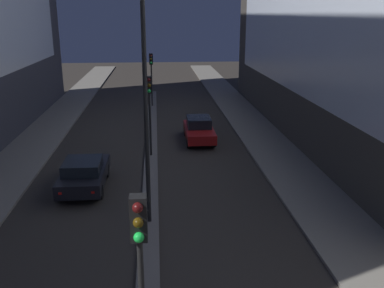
{
  "coord_description": "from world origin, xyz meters",
  "views": [
    {
      "loc": [
        0.39,
        -4.58,
        7.7
      ],
      "look_at": [
        2.34,
        18.76,
        0.5
      ],
      "focal_mm": 40.0,
      "sensor_mm": 36.0,
      "label": 1
    }
  ],
  "objects_px": {
    "traffic_light_far": "(151,68)",
    "street_lamp": "(144,64)",
    "traffic_light_mid": "(149,98)",
    "traffic_light_near": "(140,253)",
    "car_right_lane": "(199,129)",
    "car_left_lane": "(84,173)"
  },
  "relations": [
    {
      "from": "traffic_light_far",
      "to": "street_lamp",
      "type": "distance_m",
      "value": 21.35
    },
    {
      "from": "traffic_light_mid",
      "to": "traffic_light_far",
      "type": "height_order",
      "value": "same"
    },
    {
      "from": "traffic_light_far",
      "to": "street_lamp",
      "type": "bearing_deg",
      "value": -90.0
    },
    {
      "from": "traffic_light_near",
      "to": "car_right_lane",
      "type": "distance_m",
      "value": 18.8
    },
    {
      "from": "car_left_lane",
      "to": "car_right_lane",
      "type": "distance_m",
      "value": 9.3
    },
    {
      "from": "traffic_light_mid",
      "to": "traffic_light_far",
      "type": "bearing_deg",
      "value": 90.0
    },
    {
      "from": "traffic_light_near",
      "to": "traffic_light_mid",
      "type": "relative_size",
      "value": 1.0
    },
    {
      "from": "car_left_lane",
      "to": "street_lamp",
      "type": "bearing_deg",
      "value": -50.95
    },
    {
      "from": "traffic_light_far",
      "to": "traffic_light_near",
      "type": "bearing_deg",
      "value": -90.0
    },
    {
      "from": "traffic_light_mid",
      "to": "car_right_lane",
      "type": "height_order",
      "value": "traffic_light_mid"
    },
    {
      "from": "traffic_light_near",
      "to": "traffic_light_far",
      "type": "height_order",
      "value": "same"
    },
    {
      "from": "traffic_light_far",
      "to": "car_right_lane",
      "type": "xyz_separation_m",
      "value": [
        2.97,
        -10.37,
        -2.6
      ]
    },
    {
      "from": "car_left_lane",
      "to": "traffic_light_mid",
      "type": "bearing_deg",
      "value": 54.74
    },
    {
      "from": "traffic_light_near",
      "to": "car_right_lane",
      "type": "relative_size",
      "value": 1.06
    },
    {
      "from": "traffic_light_mid",
      "to": "car_left_lane",
      "type": "xyz_separation_m",
      "value": [
        -2.97,
        -4.21,
        -2.6
      ]
    },
    {
      "from": "car_left_lane",
      "to": "traffic_light_far",
      "type": "bearing_deg",
      "value": 80.36
    },
    {
      "from": "street_lamp",
      "to": "car_right_lane",
      "type": "bearing_deg",
      "value": 74.63
    },
    {
      "from": "car_right_lane",
      "to": "car_left_lane",
      "type": "bearing_deg",
      "value": -129.75
    },
    {
      "from": "street_lamp",
      "to": "traffic_light_mid",
      "type": "bearing_deg",
      "value": 90.0
    },
    {
      "from": "car_right_lane",
      "to": "traffic_light_near",
      "type": "bearing_deg",
      "value": -99.19
    },
    {
      "from": "traffic_light_near",
      "to": "car_left_lane",
      "type": "relative_size",
      "value": 1.04
    },
    {
      "from": "traffic_light_near",
      "to": "traffic_light_mid",
      "type": "distance_m",
      "value": 15.44
    }
  ]
}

